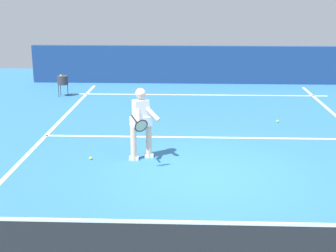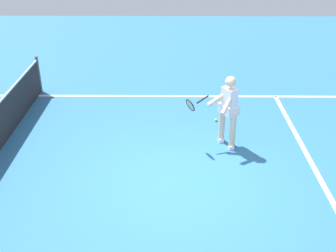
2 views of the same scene
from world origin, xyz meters
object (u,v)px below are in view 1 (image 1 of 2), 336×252
(tennis_ball_mid, at_px, (91,158))
(ball_hopper, at_px, (63,80))
(tennis_ball_far, at_px, (278,121))
(tennis_player, at_px, (141,121))

(tennis_ball_mid, xyz_separation_m, ball_hopper, (2.18, -6.41, 0.51))
(tennis_ball_mid, distance_m, tennis_ball_far, 5.59)
(ball_hopper, bearing_deg, tennis_ball_far, 154.81)
(tennis_ball_far, distance_m, ball_hopper, 7.46)
(tennis_player, distance_m, tennis_ball_mid, 1.37)
(tennis_ball_mid, distance_m, ball_hopper, 6.79)
(tennis_player, relative_size, ball_hopper, 2.09)
(tennis_ball_far, bearing_deg, tennis_player, 42.40)
(tennis_player, height_order, tennis_ball_far, tennis_player)
(tennis_ball_mid, xyz_separation_m, tennis_ball_far, (-4.55, -3.24, 0.00))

